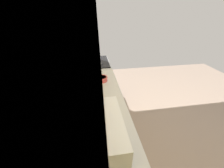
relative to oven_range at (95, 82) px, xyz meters
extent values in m
plane|color=gray|center=(-1.44, -1.10, -0.48)|extent=(6.20, 6.20, 0.00)
cube|color=#EAD488|center=(-1.44, 0.38, 0.88)|extent=(4.00, 0.12, 2.72)
cube|color=beige|center=(-1.86, 0.00, 0.44)|extent=(3.03, 0.66, 0.02)
cube|color=#332819|center=(-1.64, -0.32, -0.03)|extent=(0.01, 0.01, 0.83)
cube|color=#332819|center=(-1.21, -0.32, -0.03)|extent=(0.01, 0.01, 0.83)
cube|color=#332819|center=(-0.79, -0.32, -0.03)|extent=(0.01, 0.01, 0.83)
cube|color=#EBCC79|center=(-1.86, 0.16, 1.34)|extent=(1.95, 0.31, 0.63)
cube|color=#B7BABF|center=(0.00, 0.00, -0.02)|extent=(0.70, 0.63, 0.93)
cube|color=black|center=(0.00, -0.32, -0.06)|extent=(0.54, 0.01, 0.51)
cube|color=black|center=(0.00, 0.00, 0.46)|extent=(0.66, 0.60, 0.02)
cube|color=#B7BABF|center=(0.00, 0.30, 0.54)|extent=(0.66, 0.04, 0.18)
cylinder|color=#38383D|center=(-0.15, -0.11, 0.47)|extent=(0.11, 0.11, 0.01)
cylinder|color=#38383D|center=(0.15, -0.11, 0.47)|extent=(0.11, 0.11, 0.01)
cylinder|color=#38383D|center=(-0.15, 0.11, 0.47)|extent=(0.11, 0.11, 0.01)
cylinder|color=#38383D|center=(0.15, 0.11, 0.47)|extent=(0.11, 0.11, 0.01)
cube|color=white|center=(-1.90, 0.02, 0.61)|extent=(0.49, 0.35, 0.33)
cube|color=black|center=(-1.95, -0.16, 0.61)|extent=(0.31, 0.01, 0.23)
cube|color=#2D2D33|center=(-1.71, -0.16, 0.61)|extent=(0.09, 0.01, 0.23)
cylinder|color=#D84C47|center=(-0.78, -0.10, 0.48)|extent=(0.17, 0.17, 0.06)
cylinder|color=#C34A48|center=(-0.78, -0.10, 0.50)|extent=(0.14, 0.14, 0.03)
camera|label=1|loc=(-2.54, 0.02, 1.41)|focal=21.38mm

